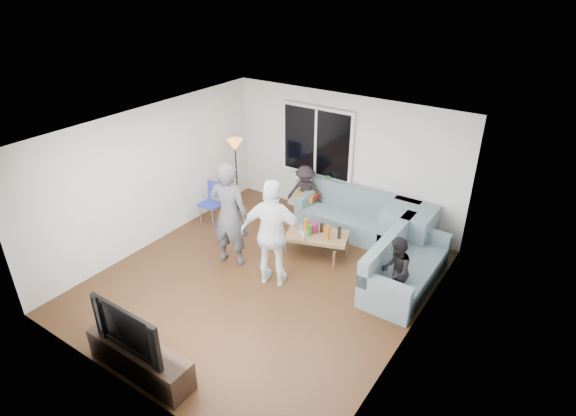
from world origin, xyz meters
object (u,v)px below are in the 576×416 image
Objects in this scene: player_right at (273,234)px; tv_console at (140,359)px; coffee_table at (317,244)px; player_left at (229,214)px; floor_lamp at (237,175)px; sofa_back_section at (355,214)px; sofa_right_section at (407,263)px; spectator_back at (305,192)px; spectator_right at (395,271)px; television at (134,326)px; side_chair at (211,204)px.

player_right is 2.68m from tv_console.
player_right is (-0.14, -1.16, 0.73)m from coffee_table.
player_right is (0.99, -0.08, -0.02)m from player_left.
player_left is (1.23, -1.68, 0.17)m from floor_lamp.
sofa_back_section is 1.09m from coffee_table.
sofa_back_section and sofa_right_section have the same top height.
spectator_back is 0.72× the size of tv_console.
spectator_right is (1.70, -0.52, 0.37)m from coffee_table.
floor_lamp is 1.36× the size of spectator_back.
sofa_right_section is 2.86m from spectator_back.
spectator_right is at bearing -46.82° from sofa_back_section.
tv_console is at bearing 150.10° from sofa_right_section.
player_left is at bearing -95.31° from spectator_right.
floor_lamp is (-2.37, 0.61, 0.58)m from coffee_table.
tv_console is (-2.14, -3.21, -0.35)m from spectator_right.
television is (-0.29, -2.57, -0.15)m from player_right.
side_chair is (-4.07, -0.21, 0.01)m from sofa_right_section.
spectator_right reaches higher than coffee_table.
floor_lamp reaches higher than sofa_back_section.
player_right is at bearing -38.47° from floor_lamp.
player_left is 1.19× the size of tv_console.
spectator_right reaches higher than television.
player_right is 1.16× the size of tv_console.
player_left reaches higher than spectator_right.
player_right is at bearing -97.12° from coffee_table.
spectator_right reaches higher than tv_console.
television is at bearing -96.70° from coffee_table.
television is at bearing -50.13° from spectator_right.
player_right is (-0.38, -2.20, 0.50)m from sofa_back_section.
coffee_table is 2.39m from side_chair.
sofa_back_section is 1.19m from spectator_back.
side_chair is at bearing -174.80° from coffee_table.
television reaches higher than coffee_table.
spectator_back is 4.83m from television.
sofa_back_section is 2.89m from side_chair.
sofa_right_section is 1.25× the size of tv_console.
player_left is 1.66× the size of spectator_back.
spectator_right reaches higher than side_chair.
tv_console is (-0.68, -4.77, -0.20)m from sofa_back_section.
player_right is at bearing -86.16° from spectator_back.
spectator_right is (0.00, -0.52, 0.14)m from sofa_right_section.
sofa_back_section is 4.83m from television.
side_chair is 1.93m from spectator_back.
sofa_right_section is 0.54m from spectator_right.
sofa_back_section reaches higher than coffee_table.
player_right is (-1.85, -1.15, 0.50)m from sofa_right_section.
spectator_back is at bearing 17.97° from floor_lamp.
coffee_table is 1.73m from player_left.
spectator_right is at bearing -180.00° from sofa_right_section.
sofa_right_section is 1.72× the size of television.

